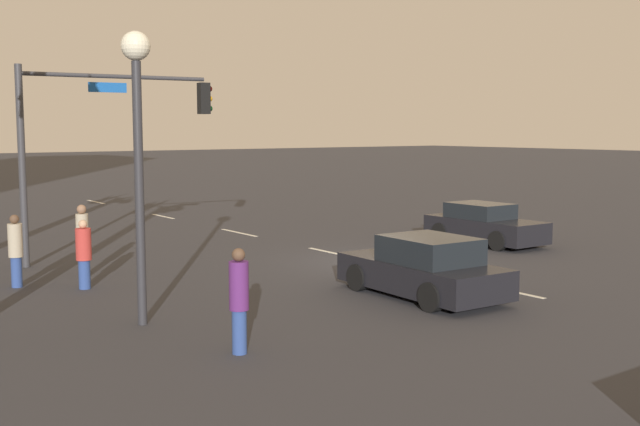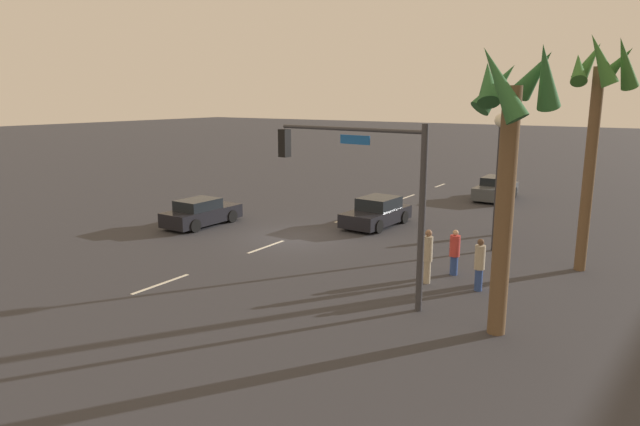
{
  "view_description": "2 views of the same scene",
  "coord_description": "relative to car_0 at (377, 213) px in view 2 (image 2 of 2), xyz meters",
  "views": [
    {
      "loc": [
        -16.91,
        14.21,
        3.83
      ],
      "look_at": [
        0.19,
        1.78,
        1.52
      ],
      "focal_mm": 43.45,
      "sensor_mm": 36.0,
      "label": 1
    },
    {
      "loc": [
        19.79,
        14.51,
        6.31
      ],
      "look_at": [
        -0.32,
        1.24,
        1.23
      ],
      "focal_mm": 30.99,
      "sensor_mm": 36.0,
      "label": 2
    }
  ],
  "objects": [
    {
      "name": "ground_plane",
      "position": [
        4.23,
        -2.06,
        -0.64
      ],
      "size": [
        220.0,
        220.0,
        0.0
      ],
      "primitive_type": "plane",
      "color": "#333338"
    },
    {
      "name": "lane_stripe_0",
      "position": [
        -13.77,
        -2.06,
        -0.64
      ],
      "size": [
        1.85,
        0.14,
        0.01
      ],
      "primitive_type": "cube",
      "color": "silver",
      "rests_on": "ground_plane"
    },
    {
      "name": "lane_stripe_1",
      "position": [
        -8.14,
        -2.06,
        -0.64
      ],
      "size": [
        2.2,
        0.14,
        0.01
      ],
      "primitive_type": "cube",
      "color": "silver",
      "rests_on": "ground_plane"
    },
    {
      "name": "lane_stripe_2",
      "position": [
        -0.57,
        -2.06,
        -0.64
      ],
      "size": [
        2.41,
        0.14,
        0.01
      ],
      "primitive_type": "cube",
      "color": "silver",
      "rests_on": "ground_plane"
    },
    {
      "name": "lane_stripe_3",
      "position": [
        6.22,
        -2.06,
        -0.64
      ],
      "size": [
        2.4,
        0.14,
        0.01
      ],
      "primitive_type": "cube",
      "color": "silver",
      "rests_on": "ground_plane"
    },
    {
      "name": "lane_stripe_4",
      "position": [
        11.96,
        -2.06,
        -0.64
      ],
      "size": [
        2.47,
        0.14,
        0.01
      ],
      "primitive_type": "cube",
      "color": "silver",
      "rests_on": "ground_plane"
    },
    {
      "name": "car_0",
      "position": [
        0.0,
        0.0,
        0.0
      ],
      "size": [
        4.24,
        2.09,
        1.41
      ],
      "color": "black",
      "rests_on": "ground_plane"
    },
    {
      "name": "car_1",
      "position": [
        4.81,
        -7.33,
        -0.02
      ],
      "size": [
        4.14,
        1.85,
        1.35
      ],
      "color": "black",
      "rests_on": "ground_plane"
    },
    {
      "name": "car_2",
      "position": [
        -10.55,
        2.86,
        0.01
      ],
      "size": [
        4.33,
        2.02,
        1.39
      ],
      "color": "#474C51",
      "rests_on": "ground_plane"
    },
    {
      "name": "traffic_signal",
      "position": [
        9.11,
        4.24,
        3.21
      ],
      "size": [
        0.77,
        5.72,
        5.58
      ],
      "color": "#38383D",
      "rests_on": "ground_plane"
    },
    {
      "name": "streetlamp",
      "position": [
        1.41,
        6.23,
        3.37
      ],
      "size": [
        0.56,
        0.56,
        5.67
      ],
      "color": "#2D2D33",
      "rests_on": "ground_plane"
    },
    {
      "name": "pedestrian_0",
      "position": [
        -1.44,
        5.69,
        0.33
      ],
      "size": [
        0.35,
        0.35,
        1.83
      ],
      "color": "#2D478C",
      "rests_on": "ground_plane"
    },
    {
      "name": "pedestrian_1",
      "position": [
        6.82,
        5.53,
        0.38
      ],
      "size": [
        0.32,
        0.32,
        1.9
      ],
      "color": "#B2A58C",
      "rests_on": "ground_plane"
    },
    {
      "name": "pedestrian_2",
      "position": [
        6.59,
        7.25,
        0.29
      ],
      "size": [
        0.48,
        0.48,
        1.77
      ],
      "color": "#2D478C",
      "rests_on": "ground_plane"
    },
    {
      "name": "pedestrian_3",
      "position": [
        5.43,
        5.98,
        0.23
      ],
      "size": [
        0.49,
        0.49,
        1.67
      ],
      "color": "#2D478C",
      "rests_on": "ground_plane"
    },
    {
      "name": "palm_tree_0",
      "position": [
        9.69,
        8.73,
        4.74
      ],
      "size": [
        2.46,
        2.37,
        7.63
      ],
      "color": "brown",
      "rests_on": "ground_plane"
    },
    {
      "name": "palm_tree_1",
      "position": [
        2.35,
        9.77,
        5.59
      ],
      "size": [
        2.54,
        2.44,
        8.44
      ],
      "color": "brown",
      "rests_on": "ground_plane"
    }
  ]
}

